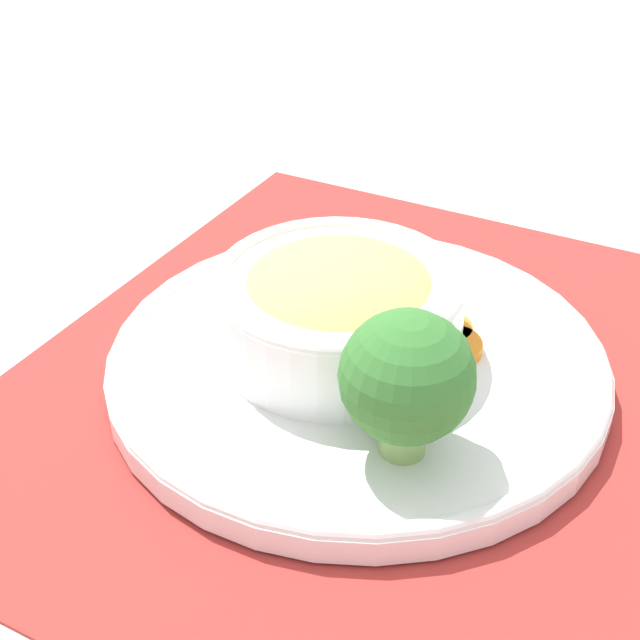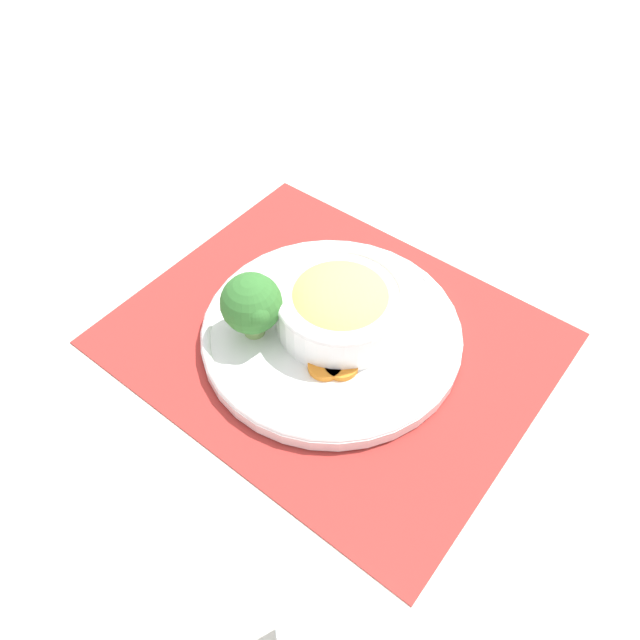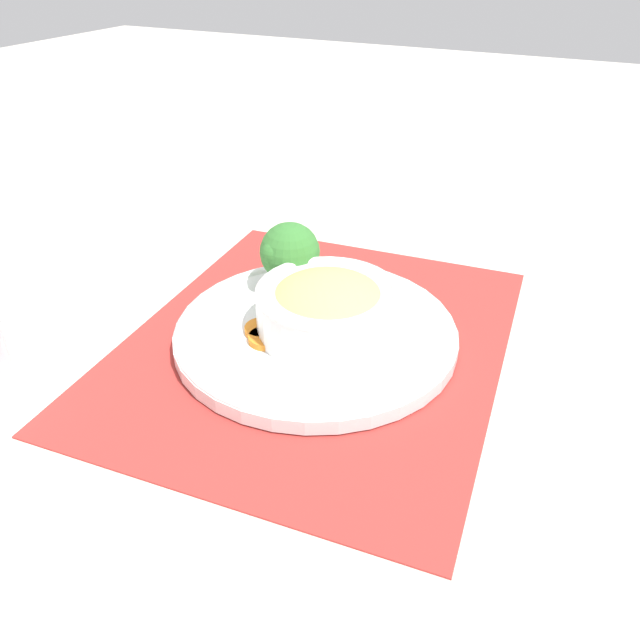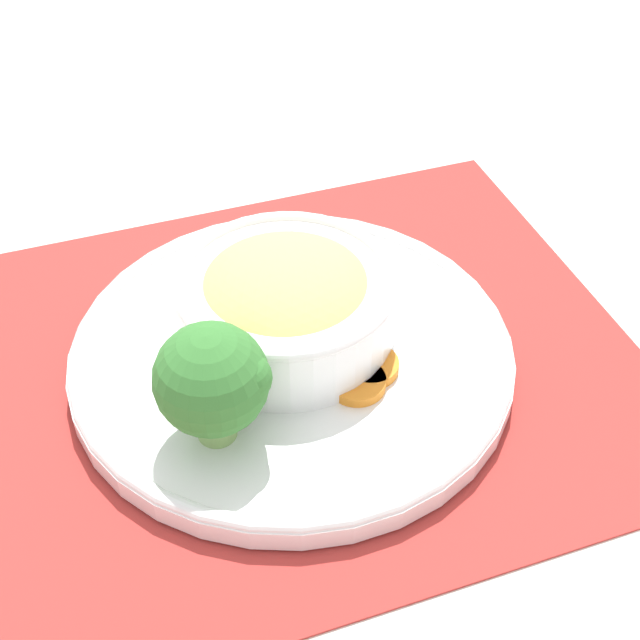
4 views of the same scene
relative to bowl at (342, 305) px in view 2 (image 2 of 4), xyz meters
The scene contains 7 objects.
ground_plane 0.05m from the bowl, 80.05° to the left, with size 4.00×4.00×0.00m, color beige.
placemat 0.05m from the bowl, 80.05° to the left, with size 0.53×0.45×0.00m.
plate 0.04m from the bowl, 80.05° to the left, with size 0.32×0.32×0.02m.
bowl is the anchor object (origin of this frame).
broccoli_floret 0.11m from the bowl, 50.45° to the left, with size 0.07×0.07×0.09m.
carrot_slice_near 0.08m from the bowl, 116.47° to the left, with size 0.04×0.04×0.01m.
carrot_slice_middle 0.07m from the bowl, 131.72° to the left, with size 0.04×0.04×0.01m.
Camera 2 is at (-0.32, 0.37, 0.60)m, focal length 35.00 mm.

